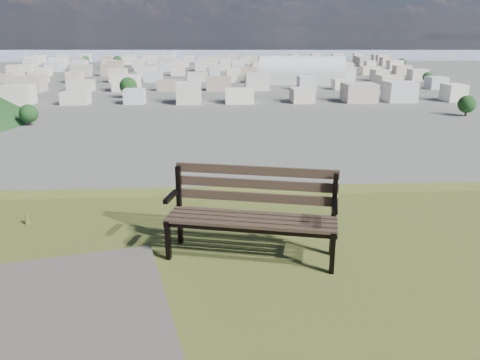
{
  "coord_description": "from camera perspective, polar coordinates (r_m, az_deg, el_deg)",
  "views": [
    {
      "loc": [
        -1.42,
        -2.94,
        27.39
      ],
      "look_at": [
        -1.01,
        3.84,
        25.3
      ],
      "focal_mm": 35.0,
      "sensor_mm": 36.0,
      "label": 1
    }
  ],
  "objects": [
    {
      "name": "arena",
      "position": [
        293.29,
        7.56,
        12.57
      ],
      "size": [
        54.24,
        32.02,
        21.44
      ],
      "rotation": [
        0.0,
        0.0,
        -0.22
      ],
      "color": "silver",
      "rests_on": "ground"
    },
    {
      "name": "city_blocks",
      "position": [
        398.1,
        -3.33,
        13.61
      ],
      "size": [
        395.0,
        361.0,
        7.0
      ],
      "color": "beige",
      "rests_on": "ground"
    },
    {
      "name": "park_bench",
      "position": [
        5.23,
        1.53,
        -3.43
      ],
      "size": [
        1.96,
        1.03,
        0.98
      ],
      "rotation": [
        0.0,
        0.0,
        -0.24
      ],
      "color": "#423526",
      "rests_on": "hilltop_mesa"
    },
    {
      "name": "bay_water",
      "position": [
        903.36,
        -3.48,
        15.31
      ],
      "size": [
        2400.0,
        700.0,
        0.12
      ],
      "primitive_type": "cube",
      "color": "#92A8BA",
      "rests_on": "ground"
    },
    {
      "name": "city_trees",
      "position": [
        323.69,
        -8.07,
        12.92
      ],
      "size": [
        406.52,
        387.2,
        9.98
      ],
      "color": "#37241B",
      "rests_on": "ground"
    },
    {
      "name": "far_hills",
      "position": [
        1407.12,
        -6.14,
        16.91
      ],
      "size": [
        2050.0,
        340.0,
        60.0
      ],
      "color": "#9099B3",
      "rests_on": "ground"
    }
  ]
}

